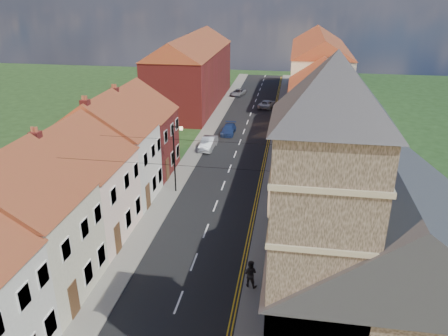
# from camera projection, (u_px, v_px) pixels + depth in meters

# --- Properties ---
(road) EXTENTS (7.00, 90.00, 0.02)m
(road) POSITION_uv_depth(u_px,v_px,m) (235.00, 154.00, 46.94)
(road) COLOR black
(road) RESTS_ON ground
(pavement_left) EXTENTS (1.80, 90.00, 0.12)m
(pavement_left) POSITION_uv_depth(u_px,v_px,m) (195.00, 152.00, 47.57)
(pavement_left) COLOR slate
(pavement_left) RESTS_ON ground
(pavement_right) EXTENTS (1.80, 90.00, 0.12)m
(pavement_right) POSITION_uv_depth(u_px,v_px,m) (276.00, 156.00, 46.28)
(pavement_right) COLOR slate
(pavement_right) RESTS_ON ground
(church) EXTENTS (11.25, 14.25, 15.20)m
(church) POSITION_uv_depth(u_px,v_px,m) (366.00, 258.00, 19.02)
(church) COLOR #2F2A21
(church) RESTS_ON ground
(cottage_r_tudor) EXTENTS (8.30, 5.20, 9.00)m
(cottage_r_tudor) POSITION_uv_depth(u_px,v_px,m) (342.00, 193.00, 28.11)
(cottage_r_tudor) COLOR beige
(cottage_r_tudor) RESTS_ON ground
(cottage_r_white_near) EXTENTS (8.30, 6.00, 9.00)m
(cottage_r_white_near) POSITION_uv_depth(u_px,v_px,m) (336.00, 162.00, 33.01)
(cottage_r_white_near) COLOR beige
(cottage_r_white_near) RESTS_ON ground
(cottage_r_cream_mid) EXTENTS (8.30, 5.20, 9.00)m
(cottage_r_cream_mid) POSITION_uv_depth(u_px,v_px,m) (331.00, 139.00, 37.92)
(cottage_r_cream_mid) COLOR beige
(cottage_r_cream_mid) RESTS_ON ground
(cottage_r_pink) EXTENTS (8.30, 6.00, 9.00)m
(cottage_r_pink) POSITION_uv_depth(u_px,v_px,m) (328.00, 121.00, 42.84)
(cottage_r_pink) COLOR #FFE6C9
(cottage_r_pink) RESTS_ON ground
(cottage_r_white_far) EXTENTS (8.30, 5.20, 9.00)m
(cottage_r_white_far) POSITION_uv_depth(u_px,v_px,m) (325.00, 107.00, 47.75)
(cottage_r_white_far) COLOR beige
(cottage_r_white_far) RESTS_ON ground
(cottage_r_cream_far) EXTENTS (8.30, 6.00, 9.00)m
(cottage_r_cream_far) POSITION_uv_depth(u_px,v_px,m) (323.00, 96.00, 52.66)
(cottage_r_cream_far) COLOR #FFE6C9
(cottage_r_cream_far) RESTS_ON ground
(cottage_l_cream) EXTENTS (8.30, 6.30, 9.10)m
(cottage_l_cream) POSITION_uv_depth(u_px,v_px,m) (11.00, 225.00, 24.31)
(cottage_l_cream) COLOR beige
(cottage_l_cream) RESTS_ON ground
(cottage_l_white) EXTENTS (8.30, 6.90, 8.80)m
(cottage_l_white) POSITION_uv_depth(u_px,v_px,m) (67.00, 180.00, 30.19)
(cottage_l_white) COLOR #FFE6C9
(cottage_l_white) RESTS_ON ground
(cottage_l_brick_mid) EXTENTS (8.30, 5.70, 9.10)m
(cottage_l_brick_mid) POSITION_uv_depth(u_px,v_px,m) (103.00, 148.00, 35.68)
(cottage_l_brick_mid) COLOR beige
(cottage_l_brick_mid) RESTS_ON ground
(cottage_l_pink) EXTENTS (8.30, 6.30, 8.80)m
(cottage_l_pink) POSITION_uv_depth(u_px,v_px,m) (129.00, 129.00, 41.01)
(cottage_l_pink) COLOR maroon
(cottage_l_pink) RESTS_ON ground
(block_right_far) EXTENTS (8.30, 24.20, 10.50)m
(block_right_far) POSITION_uv_depth(u_px,v_px,m) (318.00, 67.00, 66.26)
(block_right_far) COLOR beige
(block_right_far) RESTS_ON ground
(block_left_far) EXTENTS (8.30, 24.20, 10.50)m
(block_left_far) POSITION_uv_depth(u_px,v_px,m) (192.00, 69.00, 64.45)
(block_left_far) COLOR maroon
(block_left_far) RESTS_ON ground
(lamppost) EXTENTS (0.88, 0.15, 6.00)m
(lamppost) POSITION_uv_depth(u_px,v_px,m) (175.00, 155.00, 37.03)
(lamppost) COLOR black
(lamppost) RESTS_ON pavement_left
(car_mid) EXTENTS (1.61, 4.07, 1.32)m
(car_mid) POSITION_uv_depth(u_px,v_px,m) (208.00, 143.00, 48.35)
(car_mid) COLOR #AAAEB2
(car_mid) RESTS_ON ground
(car_far) EXTENTS (1.58, 3.84, 1.11)m
(car_far) POSITION_uv_depth(u_px,v_px,m) (229.00, 129.00, 53.21)
(car_far) COLOR navy
(car_far) RESTS_ON ground
(car_distant) EXTENTS (2.69, 4.18, 1.07)m
(car_distant) POSITION_uv_depth(u_px,v_px,m) (238.00, 93.00, 71.47)
(car_distant) COLOR gray
(car_distant) RESTS_ON ground
(pedestrian_right) EXTENTS (0.98, 0.83, 1.77)m
(pedestrian_right) POSITION_uv_depth(u_px,v_px,m) (250.00, 273.00, 25.98)
(pedestrian_right) COLOR black
(pedestrian_right) RESTS_ON pavement_right
(car_distant_b) EXTENTS (2.73, 4.38, 1.13)m
(car_distant_b) POSITION_uv_depth(u_px,v_px,m) (267.00, 104.00, 64.62)
(car_distant_b) COLOR silver
(car_distant_b) RESTS_ON ground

